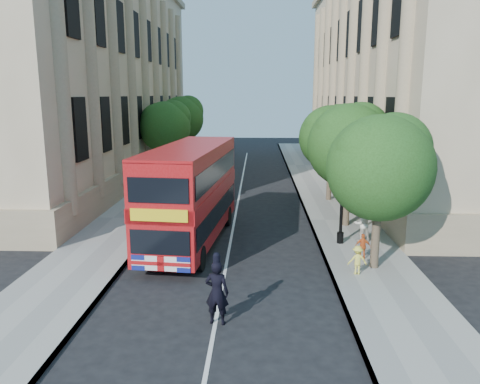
# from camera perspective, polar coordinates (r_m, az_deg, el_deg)

# --- Properties ---
(ground) EXTENTS (120.00, 120.00, 0.00)m
(ground) POSITION_cam_1_polar(r_m,az_deg,el_deg) (15.97, -2.51, -13.08)
(ground) COLOR black
(ground) RESTS_ON ground
(pavement_right) EXTENTS (3.50, 80.00, 0.12)m
(pavement_right) POSITION_cam_1_polar(r_m,az_deg,el_deg) (25.73, 12.23, -3.47)
(pavement_right) COLOR gray
(pavement_right) RESTS_ON ground
(pavement_left) EXTENTS (3.50, 80.00, 0.12)m
(pavement_left) POSITION_cam_1_polar(r_m,az_deg,el_deg) (26.27, -13.34, -3.20)
(pavement_left) COLOR gray
(pavement_left) RESTS_ON ground
(building_right) EXTENTS (12.00, 38.00, 18.00)m
(building_right) POSITION_cam_1_polar(r_m,az_deg,el_deg) (40.51, 20.91, 14.28)
(building_right) COLOR tan
(building_right) RESTS_ON ground
(building_left) EXTENTS (12.00, 38.00, 18.00)m
(building_left) POSITION_cam_1_polar(r_m,az_deg,el_deg) (41.33, -19.80, 14.29)
(building_left) COLOR tan
(building_left) RESTS_ON ground
(tree_right_near) EXTENTS (4.00, 4.00, 6.08)m
(tree_right_near) POSITION_cam_1_polar(r_m,az_deg,el_deg) (18.24, 16.83, 3.52)
(tree_right_near) COLOR #473828
(tree_right_near) RESTS_ON ground
(tree_right_mid) EXTENTS (4.20, 4.20, 6.37)m
(tree_right_mid) POSITION_cam_1_polar(r_m,az_deg,el_deg) (24.03, 13.30, 6.06)
(tree_right_mid) COLOR #473828
(tree_right_mid) RESTS_ON ground
(tree_right_far) EXTENTS (4.00, 4.00, 6.15)m
(tree_right_far) POSITION_cam_1_polar(r_m,az_deg,el_deg) (29.93, 11.10, 6.97)
(tree_right_far) COLOR #473828
(tree_right_far) RESTS_ON ground
(tree_left_far) EXTENTS (4.00, 4.00, 6.30)m
(tree_left_far) POSITION_cam_1_polar(r_m,az_deg,el_deg) (37.24, -9.06, 8.16)
(tree_left_far) COLOR #473828
(tree_left_far) RESTS_ON ground
(tree_left_back) EXTENTS (4.20, 4.20, 6.65)m
(tree_left_back) POSITION_cam_1_polar(r_m,az_deg,el_deg) (45.09, -7.10, 9.16)
(tree_left_back) COLOR #473828
(tree_left_back) RESTS_ON ground
(lamp_post) EXTENTS (0.32, 0.32, 5.16)m
(lamp_post) POSITION_cam_1_polar(r_m,az_deg,el_deg) (21.21, 12.36, 0.08)
(lamp_post) COLOR black
(lamp_post) RESTS_ON pavement_right
(double_decker_bus) EXTENTS (3.43, 9.71, 4.40)m
(double_decker_bus) POSITION_cam_1_polar(r_m,az_deg,el_deg) (21.20, -5.97, 0.07)
(double_decker_bus) COLOR #A30B0E
(double_decker_bus) RESTS_ON ground
(box_van) EXTENTS (2.00, 4.51, 2.53)m
(box_van) POSITION_cam_1_polar(r_m,az_deg,el_deg) (29.44, -5.95, 1.01)
(box_van) COLOR black
(box_van) RESTS_ON ground
(police_constable) EXTENTS (0.79, 0.59, 1.97)m
(police_constable) POSITION_cam_1_polar(r_m,az_deg,el_deg) (14.14, -2.83, -12.14)
(police_constable) COLOR black
(police_constable) RESTS_ON ground
(woman_pedestrian) EXTENTS (0.89, 0.75, 1.61)m
(woman_pedestrian) POSITION_cam_1_polar(r_m,az_deg,el_deg) (22.13, 14.67, -3.76)
(woman_pedestrian) COLOR silver
(woman_pedestrian) RESTS_ON pavement_right
(child_a) EXTENTS (0.65, 0.35, 1.06)m
(child_a) POSITION_cam_1_polar(r_m,az_deg,el_deg) (19.82, 14.75, -6.43)
(child_a) COLOR orange
(child_a) RESTS_ON pavement_right
(child_b) EXTENTS (0.73, 0.45, 1.10)m
(child_b) POSITION_cam_1_polar(r_m,az_deg,el_deg) (18.15, 14.11, -8.04)
(child_b) COLOR #E3D84D
(child_b) RESTS_ON pavement_right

